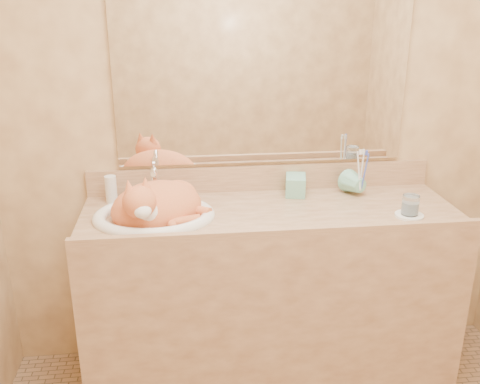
{
  "coord_description": "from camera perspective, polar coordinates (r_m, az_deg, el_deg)",
  "views": [
    {
      "loc": [
        -0.37,
        -1.36,
        1.7
      ],
      "look_at": [
        -0.13,
        0.7,
        0.95
      ],
      "focal_mm": 40.0,
      "sensor_mm": 36.0,
      "label": 1
    }
  ],
  "objects": [
    {
      "name": "wall_back",
      "position": [
        2.43,
        2.38,
        9.25
      ],
      "size": [
        2.4,
        0.02,
        2.5
      ],
      "primitive_type": "cube",
      "color": "#9C7147",
      "rests_on": "ground"
    },
    {
      "name": "mirror",
      "position": [
        2.39,
        2.47,
        12.49
      ],
      "size": [
        1.3,
        0.02,
        0.8
      ],
      "primitive_type": "cube",
      "color": "white",
      "rests_on": "wall_back"
    },
    {
      "name": "vanity_counter",
      "position": [
        2.47,
        3.11,
        -11.16
      ],
      "size": [
        1.6,
        0.55,
        0.85
      ],
      "primitive_type": null,
      "color": "brown",
      "rests_on": "floor"
    },
    {
      "name": "sink_basin",
      "position": [
        2.2,
        -9.23,
        -0.87
      ],
      "size": [
        0.56,
        0.49,
        0.15
      ],
      "primitive_type": null,
      "rotation": [
        0.0,
        0.0,
        -0.19
      ],
      "color": "white",
      "rests_on": "vanity_counter"
    },
    {
      "name": "soap_dispenser",
      "position": [
        2.38,
        6.0,
        1.46
      ],
      "size": [
        0.11,
        0.11,
        0.2
      ],
      "primitive_type": "imported",
      "rotation": [
        0.0,
        0.0,
        -0.21
      ],
      "color": "#73B99D",
      "rests_on": "vanity_counter"
    },
    {
      "name": "water_glass",
      "position": [
        2.31,
        17.72,
        -1.33
      ],
      "size": [
        0.07,
        0.07,
        0.08
      ],
      "primitive_type": "cylinder",
      "color": "white",
      "rests_on": "saucer"
    },
    {
      "name": "lotion_bottle",
      "position": [
        2.42,
        -13.59,
        0.3
      ],
      "size": [
        0.05,
        0.05,
        0.12
      ],
      "primitive_type": "cylinder",
      "color": "silver",
      "rests_on": "vanity_counter"
    },
    {
      "name": "toothbrush_cup",
      "position": [
        2.47,
        12.77,
        0.52
      ],
      "size": [
        0.14,
        0.14,
        0.1
      ],
      "primitive_type": "imported",
      "rotation": [
        0.0,
        0.0,
        0.37
      ],
      "color": "#73B99D",
      "rests_on": "vanity_counter"
    },
    {
      "name": "saucer",
      "position": [
        2.32,
        17.6,
        -2.39
      ],
      "size": [
        0.12,
        0.12,
        0.01
      ],
      "primitive_type": "cylinder",
      "color": "white",
      "rests_on": "vanity_counter"
    },
    {
      "name": "cat",
      "position": [
        2.21,
        -8.99,
        -1.2
      ],
      "size": [
        0.48,
        0.45,
        0.21
      ],
      "primitive_type": null,
      "rotation": [
        0.0,
        0.0,
        0.41
      ],
      "color": "#CE5A2F",
      "rests_on": "sink_basin"
    },
    {
      "name": "toothbrushes",
      "position": [
        2.44,
        12.92,
        2.38
      ],
      "size": [
        0.04,
        0.04,
        0.23
      ],
      "primitive_type": null,
      "color": "silver",
      "rests_on": "toothbrush_cup"
    },
    {
      "name": "faucet",
      "position": [
        2.38,
        -9.08,
        0.89
      ],
      "size": [
        0.05,
        0.12,
        0.17
      ],
      "primitive_type": null,
      "rotation": [
        0.0,
        0.0,
        0.07
      ],
      "color": "silver",
      "rests_on": "vanity_counter"
    }
  ]
}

